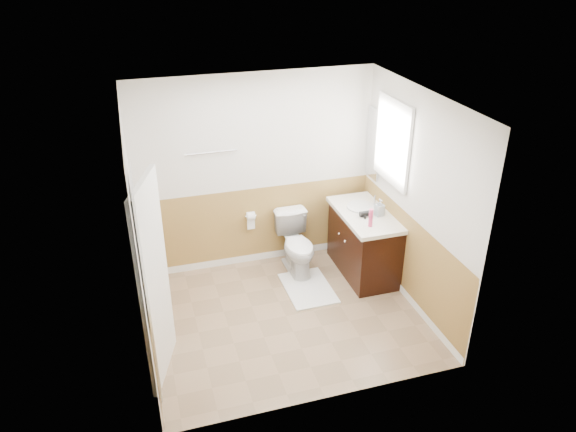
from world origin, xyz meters
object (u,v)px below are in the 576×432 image
object	(u,v)px
soap_dispenser	(380,207)
toilet	(297,245)
lotion_bottle	(371,218)
bath_mat	(308,288)
vanity_cabinet	(364,244)

from	to	relation	value
soap_dispenser	toilet	bearing A→B (deg)	157.22
lotion_bottle	bath_mat	bearing A→B (deg)	167.07
bath_mat	lotion_bottle	xyz separation A→B (m)	(0.70, -0.16, 0.95)
toilet	lotion_bottle	size ratio (longest dim) A/B	3.42
bath_mat	toilet	bearing A→B (deg)	90.00
toilet	bath_mat	bearing A→B (deg)	-90.45
toilet	lotion_bottle	world-z (taller)	lotion_bottle
lotion_bottle	vanity_cabinet	bearing A→B (deg)	73.64
soap_dispenser	lotion_bottle	bearing A→B (deg)	-133.95
bath_mat	lotion_bottle	world-z (taller)	lotion_bottle
toilet	soap_dispenser	bearing A→B (deg)	-23.23
vanity_cabinet	soap_dispenser	distance (m)	0.58
lotion_bottle	soap_dispenser	xyz separation A→B (m)	(0.22, 0.23, -0.00)
bath_mat	vanity_cabinet	size ratio (longest dim) A/B	0.73
vanity_cabinet	lotion_bottle	xyz separation A→B (m)	(-0.10, -0.34, 0.56)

